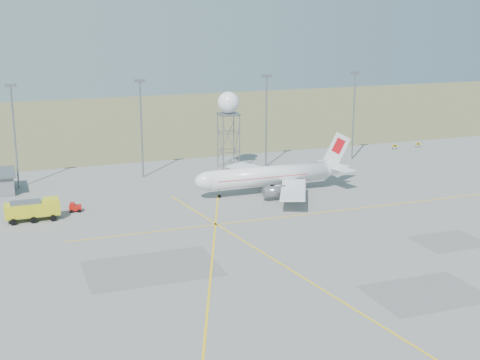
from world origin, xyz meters
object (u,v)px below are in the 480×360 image
object	(u,v)px
airliner_main	(271,176)
fire_truck	(34,211)
radar_tower	(229,126)
baggage_tug	(75,208)

from	to	relation	value
airliner_main	fire_truck	bearing A→B (deg)	2.94
airliner_main	fire_truck	xyz separation A→B (m)	(-44.04, -2.27, -1.67)
radar_tower	fire_truck	size ratio (longest dim) A/B	1.92
radar_tower	fire_truck	distance (m)	49.94
radar_tower	fire_truck	xyz separation A→B (m)	(-43.02, -24.09, -7.88)
airliner_main	baggage_tug	xyz separation A→B (m)	(-37.03, 0.44, -2.76)
radar_tower	airliner_main	bearing A→B (deg)	-87.33
airliner_main	baggage_tug	bearing A→B (deg)	-0.69
baggage_tug	airliner_main	bearing A→B (deg)	7.25
fire_truck	baggage_tug	bearing A→B (deg)	20.99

